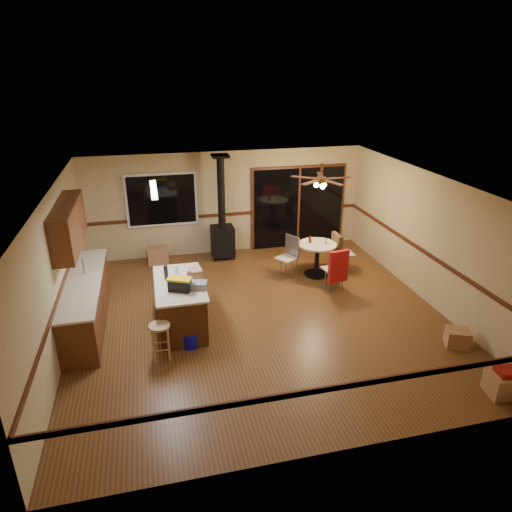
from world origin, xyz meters
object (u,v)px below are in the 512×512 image
object	(u,v)px
chair_right	(338,248)
wood_stove	(222,231)
blue_bucket	(190,339)
box_corner_b	(457,338)
toolbox_grey	(195,285)
chair_left	(290,251)
toolbox_black	(180,285)
dining_table	(317,254)
kitchen_island	(181,304)
box_under_window	(158,255)
chair_near	(338,266)
box_corner_a	(504,384)
bar_stool	(161,342)

from	to	relation	value
chair_right	wood_stove	bearing A→B (deg)	148.99
blue_bucket	box_corner_b	size ratio (longest dim) A/B	0.79
toolbox_grey	chair_right	size ratio (longest dim) A/B	0.57
blue_bucket	chair_left	bearing A→B (deg)	43.16
wood_stove	box_corner_b	bearing A→B (deg)	-55.64
toolbox_black	dining_table	bearing A→B (deg)	29.74
chair_left	box_corner_b	distance (m)	4.01
toolbox_grey	dining_table	world-z (taller)	toolbox_grey
kitchen_island	box_under_window	distance (m)	3.13
box_under_window	toolbox_grey	bearing A→B (deg)	-80.57
toolbox_grey	box_corner_b	bearing A→B (deg)	-18.74
blue_bucket	box_under_window	xyz separation A→B (m)	(-0.39, 3.80, 0.07)
box_under_window	box_corner_b	bearing A→B (deg)	-44.84
toolbox_grey	box_corner_b	xyz separation A→B (m)	(4.34, -1.47, -0.81)
chair_near	toolbox_black	bearing A→B (deg)	-163.93
kitchen_island	box_corner_a	distance (m)	5.42
bar_stool	box_corner_a	world-z (taller)	bar_stool
kitchen_island	chair_near	size ratio (longest dim) A/B	2.40
chair_right	box_corner_a	bearing A→B (deg)	-81.13
toolbox_black	bar_stool	xyz separation A→B (m)	(-0.41, -0.62, -0.69)
dining_table	chair_left	size ratio (longest dim) A/B	1.57
dining_table	box_under_window	size ratio (longest dim) A/B	1.74
toolbox_grey	blue_bucket	world-z (taller)	toolbox_grey
bar_stool	chair_right	bearing A→B (deg)	31.23
kitchen_island	bar_stool	size ratio (longest dim) A/B	2.65
blue_bucket	chair_near	bearing A→B (deg)	22.36
chair_near	box_under_window	size ratio (longest dim) A/B	1.40
toolbox_black	chair_left	distance (m)	3.33
chair_near	chair_right	xyz separation A→B (m)	(0.39, 0.93, 0.00)
chair_right	box_corner_b	xyz separation A→B (m)	(0.85, -3.35, -0.44)
dining_table	chair_left	world-z (taller)	chair_left
blue_bucket	chair_near	size ratio (longest dim) A/B	0.43
chair_near	box_corner_a	distance (m)	3.88
kitchen_island	wood_stove	xyz separation A→B (m)	(1.30, 3.05, 0.28)
chair_left	dining_table	bearing A→B (deg)	-14.23
wood_stove	bar_stool	world-z (taller)	wood_stove
bar_stool	chair_near	world-z (taller)	chair_near
chair_left	chair_near	world-z (taller)	same
wood_stove	toolbox_grey	world-z (taller)	wood_stove
toolbox_grey	toolbox_black	bearing A→B (deg)	-176.12
chair_near	box_corner_b	size ratio (longest dim) A/B	1.83
chair_right	toolbox_grey	bearing A→B (deg)	-151.67
dining_table	box_corner_b	distance (m)	3.60
toolbox_black	chair_near	size ratio (longest dim) A/B	0.54
toolbox_grey	dining_table	bearing A→B (deg)	31.67
chair_near	chair_right	bearing A→B (deg)	67.24
toolbox_grey	chair_near	world-z (taller)	toolbox_grey
box_under_window	dining_table	bearing A→B (deg)	-23.95
kitchen_island	wood_stove	bearing A→B (deg)	66.91
chair_near	chair_right	distance (m)	1.01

